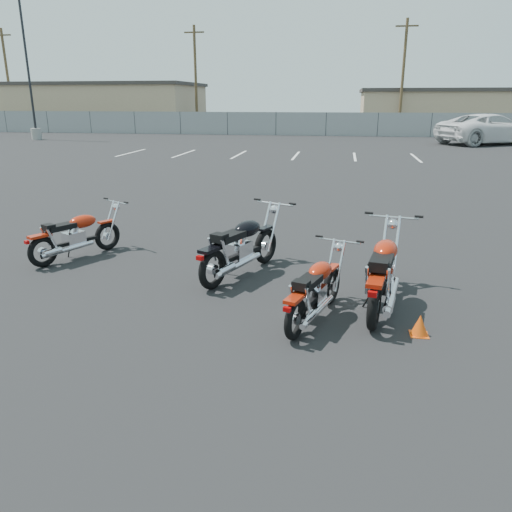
% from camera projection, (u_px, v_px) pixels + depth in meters
% --- Properties ---
extents(ground, '(120.00, 120.00, 0.00)m').
position_uv_depth(ground, '(234.00, 314.00, 6.81)').
color(ground, black).
rests_on(ground, ground).
extents(motorcycle_front_red, '(1.28, 1.85, 0.95)m').
position_uv_depth(motorcycle_front_red, '(76.00, 235.00, 9.06)').
color(motorcycle_front_red, black).
rests_on(motorcycle_front_red, ground).
extents(motorcycle_second_black, '(1.31, 2.16, 1.08)m').
position_uv_depth(motorcycle_second_black, '(241.00, 247.00, 8.15)').
color(motorcycle_second_black, black).
rests_on(motorcycle_second_black, ground).
extents(motorcycle_third_red, '(0.97, 1.84, 0.91)m').
position_uv_depth(motorcycle_third_red, '(316.00, 290.00, 6.50)').
color(motorcycle_third_red, black).
rests_on(motorcycle_third_red, ground).
extents(motorcycle_rear_red, '(0.92, 2.27, 1.11)m').
position_uv_depth(motorcycle_rear_red, '(383.00, 273.00, 6.89)').
color(motorcycle_rear_red, black).
rests_on(motorcycle_rear_red, ground).
extents(training_cone_far, '(0.22, 0.22, 0.27)m').
position_uv_depth(training_cone_far, '(420.00, 325.00, 6.16)').
color(training_cone_far, '#EB4F0C').
rests_on(training_cone_far, ground).
extents(light_pole_west, '(0.80, 0.70, 9.86)m').
position_uv_depth(light_pole_west, '(32.00, 103.00, 35.13)').
color(light_pole_west, gray).
rests_on(light_pole_west, ground).
extents(chainlink_fence, '(80.06, 0.06, 1.80)m').
position_uv_depth(chainlink_fence, '(326.00, 124.00, 39.45)').
color(chainlink_fence, gray).
rests_on(chainlink_fence, ground).
extents(tan_building_west, '(18.40, 10.40, 4.30)m').
position_uv_depth(tan_building_west, '(104.00, 106.00, 49.15)').
color(tan_building_west, tan).
rests_on(tan_building_west, ground).
extents(tan_building_east, '(14.40, 9.40, 3.70)m').
position_uv_depth(tan_building_east, '(439.00, 110.00, 46.03)').
color(tan_building_east, tan).
rests_on(tan_building_east, ground).
extents(utility_pole_a, '(1.80, 0.24, 9.00)m').
position_uv_depth(utility_pole_a, '(8.00, 78.00, 46.85)').
color(utility_pole_a, '#4A3922').
rests_on(utility_pole_a, ground).
extents(utility_pole_b, '(1.80, 0.24, 9.00)m').
position_uv_depth(utility_pole_b, '(196.00, 77.00, 44.92)').
color(utility_pole_b, '#4A3922').
rests_on(utility_pole_b, ground).
extents(utility_pole_c, '(1.80, 0.24, 9.00)m').
position_uv_depth(utility_pole_c, '(403.00, 75.00, 41.11)').
color(utility_pole_c, '#4A3922').
rests_on(utility_pole_c, ground).
extents(parking_line_stripes, '(15.12, 4.00, 0.01)m').
position_uv_depth(parking_line_stripes, '(267.00, 155.00, 26.01)').
color(parking_line_stripes, silver).
rests_on(parking_line_stripes, ground).
extents(white_van, '(6.51, 8.48, 3.01)m').
position_uv_depth(white_van, '(491.00, 120.00, 31.86)').
color(white_van, silver).
rests_on(white_van, ground).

